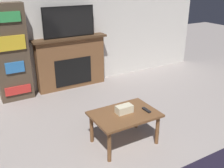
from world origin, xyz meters
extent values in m
cube|color=silver|center=(0.00, 4.70, 1.35)|extent=(6.51, 0.06, 2.70)
cube|color=brown|center=(0.03, 4.56, 0.49)|extent=(1.37, 0.22, 0.98)
cube|color=black|center=(0.03, 4.44, 0.35)|extent=(0.75, 0.01, 0.54)
cube|color=#4C331E|center=(0.03, 4.54, 1.00)|extent=(1.47, 0.28, 0.04)
cube|color=black|center=(0.03, 4.54, 1.31)|extent=(1.00, 0.03, 0.58)
cube|color=black|center=(0.03, 4.52, 1.31)|extent=(0.97, 0.01, 0.54)
cube|color=brown|center=(-0.13, 2.35, 0.43)|extent=(0.85, 0.60, 0.03)
cylinder|color=brown|center=(-0.49, 2.11, 0.21)|extent=(0.05, 0.05, 0.41)
cylinder|color=brown|center=(0.24, 2.11, 0.21)|extent=(0.05, 0.05, 0.41)
cylinder|color=brown|center=(-0.49, 2.59, 0.21)|extent=(0.05, 0.05, 0.41)
cylinder|color=brown|center=(0.24, 2.59, 0.21)|extent=(0.05, 0.05, 0.41)
cube|color=beige|center=(-0.12, 2.37, 0.49)|extent=(0.22, 0.12, 0.10)
cube|color=black|center=(0.16, 2.27, 0.46)|extent=(0.04, 0.15, 0.02)
cube|color=#4C3D2D|center=(-1.07, 4.54, 0.85)|extent=(0.57, 0.26, 1.70)
cube|color=red|center=(-1.07, 4.39, 0.21)|extent=(0.44, 0.03, 0.15)
cube|color=#2D70B7|center=(-1.07, 4.39, 0.64)|extent=(0.32, 0.03, 0.19)
cube|color=gold|center=(-1.07, 4.39, 1.06)|extent=(0.46, 0.03, 0.25)
cube|color=green|center=(-1.07, 4.39, 1.49)|extent=(0.41, 0.03, 0.16)
camera|label=1|loc=(-1.78, -0.15, 2.08)|focal=42.00mm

